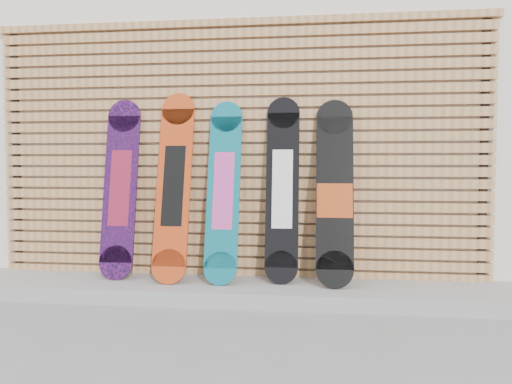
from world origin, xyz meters
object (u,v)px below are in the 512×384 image
at_px(snowboard_1, 174,186).
at_px(snowboard_3, 282,189).
at_px(snowboard_0, 120,188).
at_px(snowboard_4, 335,193).
at_px(snowboard_2, 224,191).

xyz_separation_m(snowboard_1, snowboard_3, (0.89, 0.06, -0.02)).
height_order(snowboard_1, snowboard_3, snowboard_1).
relative_size(snowboard_0, snowboard_3, 1.00).
distance_m(snowboard_0, snowboard_1, 0.48).
relative_size(snowboard_0, snowboard_4, 1.02).
bearing_deg(snowboard_1, snowboard_4, 0.17).
relative_size(snowboard_1, snowboard_2, 1.05).
bearing_deg(snowboard_2, snowboard_0, 177.41).
height_order(snowboard_0, snowboard_3, same).
distance_m(snowboard_1, snowboard_3, 0.89).
bearing_deg(snowboard_0, snowboard_1, -5.70).
relative_size(snowboard_1, snowboard_4, 1.05).
relative_size(snowboard_0, snowboard_2, 1.02).
relative_size(snowboard_0, snowboard_1, 0.97).
bearing_deg(snowboard_2, snowboard_4, -0.21).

